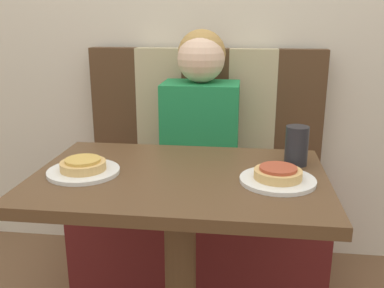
{
  "coord_description": "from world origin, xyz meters",
  "views": [
    {
      "loc": [
        0.19,
        -1.19,
        1.18
      ],
      "look_at": [
        0.0,
        0.3,
        0.74
      ],
      "focal_mm": 40.0,
      "sensor_mm": 36.0,
      "label": 1
    }
  ],
  "objects_px": {
    "plate_right": "(278,180)",
    "pizza_left": "(83,165)",
    "plate_left": "(84,171)",
    "person": "(201,108)",
    "drinking_cup": "(297,146)",
    "pizza_right": "(278,173)"
  },
  "relations": [
    {
      "from": "plate_left",
      "to": "pizza_right",
      "type": "xyz_separation_m",
      "value": [
        0.57,
        0.0,
        0.02
      ]
    },
    {
      "from": "plate_left",
      "to": "drinking_cup",
      "type": "relative_size",
      "value": 1.74
    },
    {
      "from": "plate_right",
      "to": "pizza_left",
      "type": "distance_m",
      "value": 0.58
    },
    {
      "from": "plate_right",
      "to": "pizza_left",
      "type": "height_order",
      "value": "pizza_left"
    },
    {
      "from": "person",
      "to": "plate_left",
      "type": "bearing_deg",
      "value": -114.5
    },
    {
      "from": "plate_left",
      "to": "person",
      "type": "bearing_deg",
      "value": 65.5
    },
    {
      "from": "plate_right",
      "to": "pizza_left",
      "type": "xyz_separation_m",
      "value": [
        -0.57,
        0.0,
        0.02
      ]
    },
    {
      "from": "plate_left",
      "to": "plate_right",
      "type": "distance_m",
      "value": 0.57
    },
    {
      "from": "plate_right",
      "to": "pizza_left",
      "type": "bearing_deg",
      "value": 180.0
    },
    {
      "from": "plate_right",
      "to": "pizza_left",
      "type": "relative_size",
      "value": 1.59
    },
    {
      "from": "person",
      "to": "drinking_cup",
      "type": "height_order",
      "value": "person"
    },
    {
      "from": "plate_right",
      "to": "drinking_cup",
      "type": "xyz_separation_m",
      "value": [
        0.07,
        0.16,
        0.06
      ]
    },
    {
      "from": "plate_right",
      "to": "drinking_cup",
      "type": "height_order",
      "value": "drinking_cup"
    },
    {
      "from": "person",
      "to": "pizza_right",
      "type": "xyz_separation_m",
      "value": [
        0.29,
        -0.63,
        -0.05
      ]
    },
    {
      "from": "person",
      "to": "plate_right",
      "type": "relative_size",
      "value": 3.04
    },
    {
      "from": "pizza_left",
      "to": "drinking_cup",
      "type": "xyz_separation_m",
      "value": [
        0.64,
        0.16,
        0.03
      ]
    },
    {
      "from": "person",
      "to": "plate_right",
      "type": "bearing_deg",
      "value": -65.5
    },
    {
      "from": "plate_left",
      "to": "pizza_right",
      "type": "distance_m",
      "value": 0.58
    },
    {
      "from": "plate_left",
      "to": "pizza_left",
      "type": "distance_m",
      "value": 0.02
    },
    {
      "from": "drinking_cup",
      "to": "pizza_right",
      "type": "bearing_deg",
      "value": -111.95
    },
    {
      "from": "plate_right",
      "to": "pizza_right",
      "type": "relative_size",
      "value": 1.59
    },
    {
      "from": "person",
      "to": "pizza_left",
      "type": "relative_size",
      "value": 4.83
    }
  ]
}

